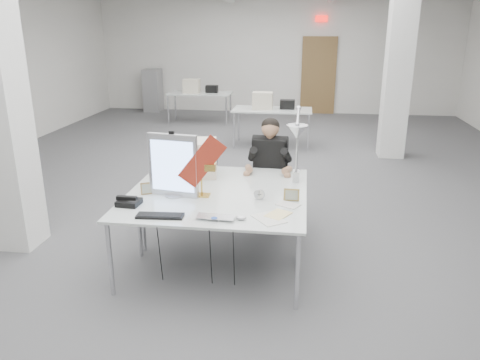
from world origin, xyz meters
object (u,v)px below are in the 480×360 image
object	(u,v)px
desk_phone	(129,202)
beige_monitor	(198,158)
architect_lamp	(297,146)
bankers_lamp	(201,178)
laptop	(214,220)
monitor	(173,165)
desk_main	(209,209)
office_chair	(269,185)
seated_person	(270,155)

from	to	relation	value
desk_phone	beige_monitor	xyz separation A→B (m)	(0.44, 1.01, 0.18)
beige_monitor	architect_lamp	size ratio (longest dim) A/B	0.46
bankers_lamp	architect_lamp	bearing A→B (deg)	17.81
beige_monitor	architect_lamp	world-z (taller)	architect_lamp
bankers_lamp	laptop	bearing A→B (deg)	-70.68
monitor	laptop	size ratio (longest dim) A/B	1.85
laptop	monitor	bearing A→B (deg)	134.59
monitor	laptop	bearing A→B (deg)	-39.34
desk_main	beige_monitor	bearing A→B (deg)	108.34
office_chair	beige_monitor	xyz separation A→B (m)	(-0.78, -0.51, 0.46)
seated_person	bankers_lamp	world-z (taller)	seated_person
monitor	beige_monitor	distance (m)	0.71
architect_lamp	desk_main	bearing A→B (deg)	-119.30
laptop	bankers_lamp	distance (m)	0.68
desk_main	monitor	bearing A→B (deg)	145.71
monitor	bankers_lamp	xyz separation A→B (m)	(0.27, 0.03, -0.13)
desk_main	monitor	distance (m)	0.59
desk_main	desk_phone	distance (m)	0.77
office_chair	architect_lamp	bearing A→B (deg)	-64.52
office_chair	laptop	xyz separation A→B (m)	(-0.35, -1.79, 0.27)
desk_main	architect_lamp	bearing A→B (deg)	39.51
desk_phone	architect_lamp	bearing A→B (deg)	28.24
desk_main	beige_monitor	world-z (taller)	beige_monitor
laptop	beige_monitor	distance (m)	1.36
desk_phone	beige_monitor	bearing A→B (deg)	71.10
office_chair	desk_phone	bearing A→B (deg)	-124.54
seated_person	architect_lamp	size ratio (longest dim) A/B	1.07
seated_person	laptop	xyz separation A→B (m)	(-0.35, -1.74, -0.13)
office_chair	desk_phone	distance (m)	1.97
seated_person	office_chair	bearing A→B (deg)	94.27
monitor	architect_lamp	size ratio (longest dim) A/B	0.68
desk_phone	bankers_lamp	bearing A→B (deg)	32.72
desk_main	beige_monitor	size ratio (longest dim) A/B	4.25
bankers_lamp	desk_phone	bearing A→B (deg)	-154.43
architect_lamp	laptop	bearing A→B (deg)	-104.39
seated_person	desk_phone	distance (m)	1.91
office_chair	architect_lamp	size ratio (longest dim) A/B	1.07
monitor	bankers_lamp	bearing A→B (deg)	14.72
monitor	desk_phone	bearing A→B (deg)	-130.28
seated_person	bankers_lamp	distance (m)	1.28
desk_main	monitor	size ratio (longest dim) A/B	2.86
desk_main	laptop	distance (m)	0.32
laptop	bankers_lamp	xyz separation A→B (m)	(-0.24, 0.61, 0.17)
desk_main	bankers_lamp	xyz separation A→B (m)	(-0.14, 0.31, 0.20)
monitor	seated_person	bearing A→B (deg)	62.22
laptop	office_chair	bearing A→B (deg)	81.82
seated_person	monitor	size ratio (longest dim) A/B	1.58
beige_monitor	seated_person	bearing A→B (deg)	20.80
bankers_lamp	beige_monitor	bearing A→B (deg)	103.32
office_chair	seated_person	distance (m)	0.40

